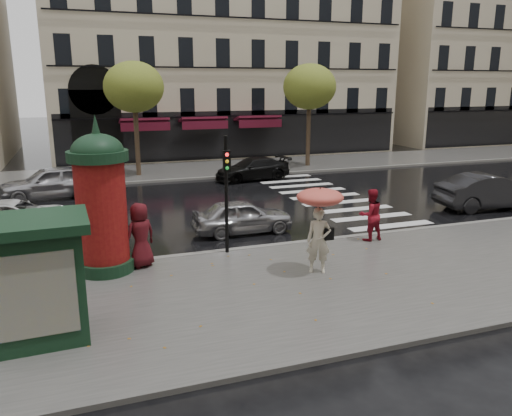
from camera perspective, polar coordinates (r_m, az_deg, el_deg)
name	(u,v)px	position (r m, az deg, el deg)	size (l,w,h in m)	color
ground	(290,283)	(13.94, 3.90, -8.59)	(160.00, 160.00, 0.00)	black
near_sidewalk	(297,288)	(13.49, 4.76, -9.12)	(90.00, 7.00, 0.12)	#474744
far_sidewalk	(170,171)	(31.67, -9.83, 4.15)	(90.00, 6.00, 0.12)	#474744
near_kerb	(254,248)	(16.53, -0.21, -4.63)	(90.00, 0.25, 0.14)	slate
far_kerb	(179,180)	(28.76, -8.80, 3.23)	(90.00, 0.25, 0.14)	slate
zebra_crossing	(325,196)	(24.71, 7.90, 1.35)	(3.60, 11.75, 0.01)	silver
bldg_far_corner	(214,9)	(43.67, -4.81, 21.76)	(26.00, 14.00, 22.90)	#B7A88C
bldg_far_right	(487,23)	(57.59, 24.93, 18.67)	(24.00, 14.00, 22.90)	#B7A88C
tree_far_left	(134,87)	(29.96, -13.78, 13.24)	(3.40, 3.40, 6.64)	#38281C
tree_far_right	(309,87)	(32.99, 6.13, 13.58)	(3.40, 3.40, 6.64)	#38281C
woman_umbrella	(319,216)	(13.99, 7.27, -0.91)	(1.30, 1.30, 2.51)	beige
woman_red	(371,215)	(17.44, 12.96, -0.76)	(0.87, 0.68, 1.79)	maroon
man_burgundy	(140,235)	(14.89, -13.08, -3.03)	(0.94, 0.61, 1.92)	#4A0E14
morris_column	(101,199)	(14.53, -17.30, 1.04)	(1.65, 1.65, 4.44)	black
traffic_light	(226,184)	(15.40, -3.39, 2.81)	(0.25, 0.36, 3.71)	black
newsstand	(37,278)	(11.30, -23.73, -7.32)	(2.23, 1.90, 2.61)	black
car_silver	(242,216)	(18.32, -1.56, -0.94)	(1.49, 3.69, 1.26)	#9E9EA2
car_darkgrey	(491,191)	(24.16, 25.23, 1.72)	(1.64, 4.70, 1.55)	black
car_white	(15,218)	(20.11, -25.87, -1.01)	(2.08, 4.52, 1.26)	white
car_black	(252,169)	(28.66, -0.41, 4.50)	(1.78, 4.38, 1.27)	black
car_far_silver	(51,182)	(25.84, -22.41, 2.74)	(1.85, 4.60, 1.57)	#A4A4A8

